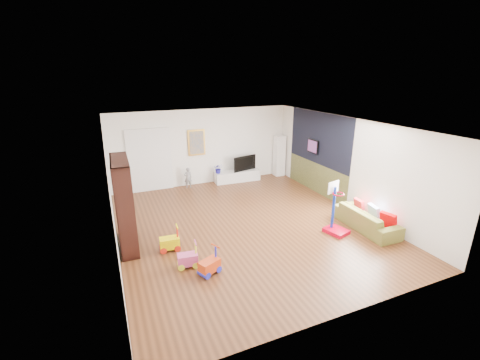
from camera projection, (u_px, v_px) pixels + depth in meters
name	position (u px, v px, depth m)	size (l,w,h in m)	color
floor	(246.00, 225.00, 8.65)	(6.50, 7.50, 0.00)	brown
ceiling	(246.00, 125.00, 7.79)	(6.50, 7.50, 0.00)	white
wall_back	(203.00, 147.00, 11.49)	(6.50, 0.00, 2.70)	white
wall_front	(346.00, 247.00, 4.96)	(6.50, 0.00, 2.70)	white
wall_left	(111.00, 195.00, 7.01)	(0.00, 7.50, 2.70)	silver
wall_right	(347.00, 164.00, 9.44)	(0.00, 7.50, 2.70)	silver
navy_accent	(319.00, 138.00, 10.49)	(0.01, 3.20, 1.70)	black
olive_wainscot	(316.00, 177.00, 10.92)	(0.01, 3.20, 1.00)	brown
doorway	(150.00, 161.00, 10.84)	(1.45, 0.06, 2.10)	white
painting_back	(197.00, 143.00, 11.29)	(0.62, 0.06, 0.92)	gold
artwork_right	(313.00, 146.00, 10.73)	(0.04, 0.56, 0.46)	#7F3F8C
media_console	(237.00, 176.00, 12.03)	(1.71, 0.43, 0.40)	silver
tall_cabinet	(279.00, 156.00, 12.57)	(0.37, 0.37, 1.59)	white
bookshelf	(124.00, 204.00, 7.30)	(0.38, 1.44, 2.11)	black
sofa	(366.00, 219.00, 8.38)	(1.84, 0.72, 0.54)	olive
basketball_hoop	(339.00, 209.00, 8.00)	(0.46, 0.56, 1.34)	#B9001C
ride_on_yellow	(169.00, 239.00, 7.33)	(0.44, 0.27, 0.59)	#EEDC00
ride_on_orange	(209.00, 261.00, 6.47)	(0.43, 0.27, 0.57)	red
ride_on_pink	(187.00, 255.00, 6.70)	(0.42, 0.26, 0.56)	#D24986
child	(188.00, 178.00, 11.29)	(0.27, 0.18, 0.75)	gray
tv	(243.00, 163.00, 12.02)	(0.98, 0.13, 0.57)	black
vase_plant	(218.00, 168.00, 11.66)	(0.32, 0.28, 0.36)	navy
pillow_left	(388.00, 220.00, 7.94)	(0.10, 0.40, 0.40)	#C80003
pillow_center	(374.00, 213.00, 8.38)	(0.11, 0.40, 0.40)	white
pillow_right	(359.00, 205.00, 8.84)	(0.09, 0.35, 0.35)	#AD1D24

